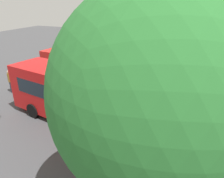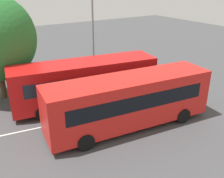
% 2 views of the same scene
% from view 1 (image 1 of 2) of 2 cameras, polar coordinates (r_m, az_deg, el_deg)
% --- Properties ---
extents(ground_plane, '(73.34, 73.34, 0.00)m').
position_cam_1_polar(ground_plane, '(14.76, -4.60, -4.89)').
color(ground_plane, '#424244').
extents(bus_far_left, '(10.31, 3.56, 3.14)m').
position_cam_1_polar(bus_far_left, '(15.93, -2.82, 4.12)').
color(bus_far_left, red).
rests_on(bus_far_left, ground).
extents(bus_center_left, '(10.36, 4.05, 3.14)m').
position_cam_1_polar(bus_center_left, '(12.21, -7.68, -2.25)').
color(bus_center_left, red).
rests_on(bus_center_left, ground).
extents(pedestrian, '(0.38, 0.38, 1.83)m').
position_cam_1_polar(pedestrian, '(18.47, -25.83, 2.38)').
color(pedestrian, '#232833').
rests_on(pedestrian, ground).
extents(depot_tree, '(5.80, 5.22, 7.53)m').
position_cam_1_polar(depot_tree, '(5.76, 11.00, -2.51)').
color(depot_tree, '#4C3823').
rests_on(depot_tree, ground).
extents(lane_stripe_outer_left, '(15.27, 2.38, 0.01)m').
position_cam_1_polar(lane_stripe_outer_left, '(14.75, -4.60, -4.87)').
color(lane_stripe_outer_left, silver).
rests_on(lane_stripe_outer_left, ground).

